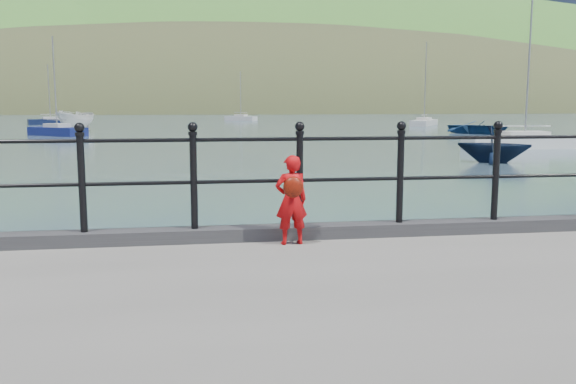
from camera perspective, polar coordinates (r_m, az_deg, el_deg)
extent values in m
plane|color=#2D4251|center=(7.44, -3.80, -11.76)|extent=(600.00, 600.00, 0.00)
cube|color=#28282B|center=(7.00, -3.77, -3.88)|extent=(60.00, 0.30, 0.15)
cylinder|color=black|center=(6.90, -3.82, 1.00)|extent=(18.00, 0.04, 0.04)
cylinder|color=black|center=(6.86, -3.86, 4.92)|extent=(18.00, 0.04, 0.04)
cylinder|color=black|center=(6.98, -18.71, 0.67)|extent=(0.08, 0.08, 1.05)
sphere|color=black|center=(6.93, -18.94, 5.72)|extent=(0.11, 0.11, 0.11)
cylinder|color=black|center=(6.87, -8.81, 0.90)|extent=(0.08, 0.08, 1.05)
sphere|color=black|center=(6.82, -8.92, 6.03)|extent=(0.11, 0.11, 0.11)
cylinder|color=black|center=(6.98, 1.10, 1.10)|extent=(0.08, 0.08, 1.05)
sphere|color=black|center=(6.93, 1.11, 6.15)|extent=(0.11, 0.11, 0.11)
cylinder|color=black|center=(7.28, 10.45, 1.26)|extent=(0.08, 0.08, 1.05)
sphere|color=black|center=(7.23, 10.58, 6.10)|extent=(0.11, 0.11, 0.11)
cylinder|color=black|center=(7.75, 18.86, 1.38)|extent=(0.08, 0.08, 1.05)
sphere|color=black|center=(7.71, 19.07, 5.92)|extent=(0.11, 0.11, 0.11)
ellipsoid|color=#333A21|center=(203.81, -2.97, 3.13)|extent=(400.00, 100.00, 88.00)
ellipsoid|color=#387026|center=(270.53, 4.20, 1.83)|extent=(600.00, 180.00, 156.00)
cube|color=silver|center=(191.09, -19.36, 7.87)|extent=(9.00, 6.00, 6.00)
cube|color=#4C4744|center=(191.14, -19.42, 9.07)|extent=(9.50, 6.50, 2.00)
cube|color=silver|center=(188.32, -12.40, 8.14)|extent=(9.00, 6.00, 6.00)
cube|color=#4C4744|center=(188.37, -12.44, 9.35)|extent=(9.50, 6.50, 2.00)
cube|color=silver|center=(188.89, -3.18, 8.31)|extent=(9.00, 6.00, 6.00)
cube|color=#4C4744|center=(188.94, -3.19, 9.53)|extent=(9.50, 6.50, 2.00)
cube|color=silver|center=(193.42, 4.89, 8.29)|extent=(9.00, 6.00, 6.00)
cube|color=#4C4744|center=(193.47, 4.90, 9.48)|extent=(9.50, 6.50, 2.00)
imported|color=red|center=(6.70, 0.31, -0.75)|extent=(0.38, 0.27, 0.99)
ellipsoid|color=red|center=(6.55, 0.49, 0.45)|extent=(0.22, 0.11, 0.23)
imported|color=#122C4E|center=(55.93, 17.43, 5.81)|extent=(6.26, 6.82, 1.15)
imported|color=white|center=(60.20, -19.24, 6.27)|extent=(3.82, 5.50, 1.99)
imported|color=black|center=(28.23, 18.70, 4.26)|extent=(4.07, 3.96, 1.63)
cube|color=silver|center=(38.13, 21.25, 4.20)|extent=(7.03, 1.97, 0.90)
cube|color=beige|center=(38.10, 21.28, 4.94)|extent=(2.46, 1.37, 0.50)
cylinder|color=#A5A5A8|center=(38.14, 21.62, 11.36)|extent=(0.10, 0.10, 8.64)
cylinder|color=#A5A5A8|center=(38.08, 21.33, 5.77)|extent=(3.16, 0.07, 0.06)
cube|color=#0E1632|center=(83.97, -21.32, 6.07)|extent=(5.62, 3.33, 0.90)
cube|color=beige|center=(83.96, -21.34, 6.41)|extent=(2.16, 1.71, 0.50)
cylinder|color=#A5A5A8|center=(83.96, -21.46, 8.71)|extent=(0.10, 0.10, 6.84)
cylinder|color=#A5A5A8|center=(83.95, -21.36, 6.79)|extent=(2.30, 0.85, 0.06)
cube|color=silver|center=(97.40, -4.43, 6.82)|extent=(5.12, 4.41, 0.90)
cube|color=beige|center=(97.39, -4.44, 7.11)|extent=(2.12, 1.98, 0.50)
cylinder|color=#A5A5A8|center=(97.39, -4.46, 9.13)|extent=(0.10, 0.10, 6.97)
cylinder|color=#A5A5A8|center=(97.39, -4.44, 7.43)|extent=(1.91, 1.47, 0.06)
cube|color=navy|center=(53.51, -20.77, 5.21)|extent=(5.34, 5.08, 0.90)
cube|color=beige|center=(53.49, -20.80, 5.74)|extent=(2.29, 2.24, 0.50)
cylinder|color=#A5A5A8|center=(53.49, -21.00, 9.58)|extent=(0.10, 0.10, 7.27)
cylinder|color=#A5A5A8|center=(53.47, -20.83, 6.33)|extent=(1.90, 1.74, 0.06)
cube|color=beige|center=(76.12, 12.61, 6.27)|extent=(5.54, 7.07, 0.90)
cube|color=beige|center=(76.11, 12.62, 6.65)|extent=(2.51, 2.85, 0.50)
cylinder|color=#A5A5A8|center=(76.14, 12.73, 10.07)|extent=(0.10, 0.10, 9.21)
cylinder|color=#A5A5A8|center=(76.10, 12.63, 7.06)|extent=(1.81, 2.74, 0.06)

